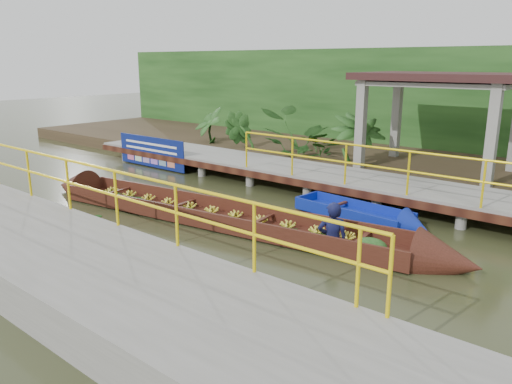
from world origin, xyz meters
The scene contains 10 objects.
ground centered at (0.00, 0.00, 0.00)m, with size 80.00×80.00×0.00m, color #2E3018.
land_strip centered at (0.00, 7.50, 0.23)m, with size 30.00×8.00×0.45m, color #322619.
far_dock centered at (0.02, 3.43, 0.48)m, with size 16.00×2.06×1.66m.
near_dock centered at (1.00, -4.20, 0.30)m, with size 18.00×2.40×1.73m.
pavilion centered at (3.00, 6.30, 2.82)m, with size 4.40×3.00×3.00m.
foliage_backdrop centered at (0.00, 10.00, 2.00)m, with size 30.00×0.80×4.00m, color #163A12.
vendor_boat centered at (0.92, -0.35, 0.21)m, with size 11.04×2.48×2.09m.
moored_blue_boat centered at (3.63, 1.75, 0.14)m, with size 3.26×1.09×0.76m.
blue_banner centered at (-5.21, 2.48, 0.56)m, with size 3.27×0.04×1.02m.
tropical_plants centered at (0.56, 5.30, 1.24)m, with size 14.27×1.27×1.59m.
Camera 1 is at (8.16, -8.00, 3.50)m, focal length 35.00 mm.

